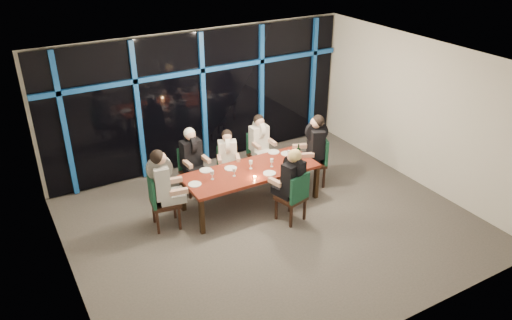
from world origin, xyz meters
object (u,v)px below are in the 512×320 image
object	(u,v)px
chair_far_mid	(228,165)
diner_far_right	(260,136)
diner_end_left	(163,178)
water_pitcher	(293,160)
chair_end_left	(160,199)
diner_far_mid	(227,151)
diner_end_right	(314,140)
dining_table	(251,173)
chair_near_mid	(295,195)
chair_end_right	(317,158)
chair_far_left	(191,167)
chair_far_right	(258,151)
wine_bottle	(298,154)
diner_near_mid	(292,174)
diner_far_left	(192,152)

from	to	relation	value
chair_far_mid	diner_far_right	bearing A→B (deg)	32.14
diner_end_left	water_pitcher	xyz separation A→B (m)	(2.53, -0.33, -0.15)
chair_end_left	diner_far_mid	size ratio (longest dim) A/B	1.22
diner_end_right	dining_table	bearing A→B (deg)	-68.50
diner_far_mid	chair_end_left	bearing A→B (deg)	-137.76
diner_end_left	diner_end_right	xyz separation A→B (m)	(3.22, -0.04, 0.00)
chair_end_left	chair_near_mid	bearing A→B (deg)	-106.75
chair_near_mid	diner_far_mid	bearing A→B (deg)	-87.60
chair_far_mid	chair_end_right	distance (m)	1.86
diner_far_mid	diner_far_right	size ratio (longest dim) A/B	0.95
chair_far_left	chair_far_right	distance (m)	1.58
chair_far_mid	wine_bottle	distance (m)	1.49
chair_far_left	dining_table	bearing A→B (deg)	-56.41
diner_far_mid	water_pitcher	xyz separation A→B (m)	(0.92, -1.00, 0.01)
diner_far_right	chair_far_right	bearing A→B (deg)	90.00
wine_bottle	chair_end_right	bearing A→B (deg)	11.87
wine_bottle	chair_far_left	bearing A→B (deg)	147.86
chair_far_right	diner_near_mid	world-z (taller)	diner_near_mid
chair_near_mid	wine_bottle	bearing A→B (deg)	-140.95
water_pitcher	chair_end_right	bearing A→B (deg)	27.93
chair_far_right	diner_far_right	xyz separation A→B (m)	(-0.00, -0.08, 0.37)
diner_far_left	water_pitcher	world-z (taller)	diner_far_left
chair_end_right	chair_far_right	bearing A→B (deg)	-123.23
chair_far_left	chair_end_left	size ratio (longest dim) A/B	0.91
diner_end_left	dining_table	bearing A→B (deg)	-84.48
chair_far_right	chair_end_left	size ratio (longest dim) A/B	0.88
chair_end_left	diner_near_mid	world-z (taller)	diner_near_mid
wine_bottle	diner_far_left	bearing A→B (deg)	149.66
dining_table	wine_bottle	bearing A→B (deg)	-5.37
chair_end_right	dining_table	bearing A→B (deg)	-69.69
chair_end_right	water_pitcher	world-z (taller)	chair_end_right
chair_end_right	diner_end_right	bearing A→B (deg)	-90.00
chair_far_mid	chair_end_right	xyz separation A→B (m)	(1.67, -0.81, 0.10)
dining_table	chair_end_left	size ratio (longest dim) A/B	2.47
chair_near_mid	wine_bottle	world-z (taller)	wine_bottle
diner_far_mid	diner_end_right	world-z (taller)	diner_end_right
diner_far_right	wine_bottle	bearing A→B (deg)	-77.50
chair_far_left	chair_far_mid	world-z (taller)	chair_far_left
dining_table	diner_far_right	world-z (taller)	diner_far_right
chair_far_left	chair_far_right	xyz separation A→B (m)	(1.58, 0.04, -0.02)
diner_end_right	diner_far_right	bearing A→B (deg)	-123.29
chair_far_right	diner_far_left	world-z (taller)	diner_far_left
diner_far_mid	diner_near_mid	size ratio (longest dim) A/B	0.88
diner_end_left	diner_end_right	distance (m)	3.22
diner_far_right	diner_end_right	world-z (taller)	diner_end_right
chair_far_mid	diner_end_right	size ratio (longest dim) A/B	0.86
dining_table	diner_far_mid	world-z (taller)	diner_far_mid
diner_far_left	diner_far_mid	bearing A→B (deg)	-20.00
chair_far_right	chair_end_right	size ratio (longest dim) A/B	0.88
chair_far_right	water_pitcher	bearing A→B (deg)	-88.40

